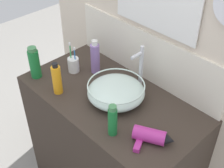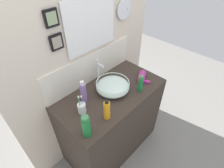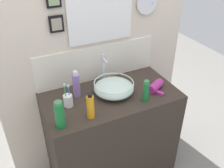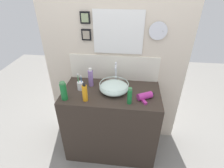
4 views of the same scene
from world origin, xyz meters
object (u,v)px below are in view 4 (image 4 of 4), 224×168
object	(u,v)px
glass_bowl_sink	(114,87)
shampoo_bottle	(130,96)
soap_dispenser	(91,78)
hair_drier	(146,96)
spray_bottle	(64,91)
lotion_bottle	(85,93)
toothbrush_cup	(80,86)
faucet	(116,72)

from	to	relation	value
glass_bowl_sink	shampoo_bottle	xyz separation A→B (m)	(0.17, -0.19, 0.03)
soap_dispenser	shampoo_bottle	world-z (taller)	soap_dispenser
hair_drier	spray_bottle	bearing A→B (deg)	-172.78
glass_bowl_sink	soap_dispenser	size ratio (longest dim) A/B	1.44
hair_drier	lotion_bottle	size ratio (longest dim) A/B	1.03
hair_drier	toothbrush_cup	bearing A→B (deg)	172.45
faucet	hair_drier	world-z (taller)	faucet
glass_bowl_sink	faucet	bearing A→B (deg)	90.00
glass_bowl_sink	lotion_bottle	xyz separation A→B (m)	(-0.27, -0.20, 0.04)
lotion_bottle	shampoo_bottle	size ratio (longest dim) A/B	1.11
toothbrush_cup	shampoo_bottle	size ratio (longest dim) A/B	1.11
hair_drier	toothbrush_cup	distance (m)	0.73
spray_bottle	lotion_bottle	world-z (taller)	spray_bottle
toothbrush_cup	soap_dispenser	xyz separation A→B (m)	(0.10, 0.09, 0.05)
shampoo_bottle	soap_dispenser	bearing A→B (deg)	147.57
spray_bottle	lotion_bottle	size ratio (longest dim) A/B	1.03
faucet	lotion_bottle	bearing A→B (deg)	-125.20
spray_bottle	hair_drier	bearing A→B (deg)	7.22
soap_dispenser	lotion_bottle	size ratio (longest dim) A/B	1.11
shampoo_bottle	hair_drier	bearing A→B (deg)	30.01
glass_bowl_sink	shampoo_bottle	size ratio (longest dim) A/B	1.78
glass_bowl_sink	lotion_bottle	bearing A→B (deg)	-144.32
glass_bowl_sink	toothbrush_cup	distance (m)	0.38
toothbrush_cup	hair_drier	bearing A→B (deg)	-7.55
glass_bowl_sink	soap_dispenser	xyz separation A→B (m)	(-0.28, 0.09, 0.05)
spray_bottle	toothbrush_cup	bearing A→B (deg)	60.57
hair_drier	toothbrush_cup	size ratio (longest dim) A/B	1.03
soap_dispenser	toothbrush_cup	bearing A→B (deg)	-136.75
faucet	hair_drier	bearing A→B (deg)	-40.09
spray_bottle	lotion_bottle	distance (m)	0.22
soap_dispenser	hair_drier	bearing A→B (deg)	-16.99
faucet	soap_dispenser	distance (m)	0.30
toothbrush_cup	spray_bottle	size ratio (longest dim) A/B	0.97
faucet	soap_dispenser	world-z (taller)	faucet
faucet	lotion_bottle	xyz separation A→B (m)	(-0.27, -0.39, -0.05)
toothbrush_cup	soap_dispenser	world-z (taller)	soap_dispenser
glass_bowl_sink	toothbrush_cup	xyz separation A→B (m)	(-0.38, -0.00, -0.00)
glass_bowl_sink	hair_drier	size ratio (longest dim) A/B	1.55
faucet	shampoo_bottle	bearing A→B (deg)	-65.70
spray_bottle	shampoo_bottle	world-z (taller)	spray_bottle
soap_dispenser	shampoo_bottle	xyz separation A→B (m)	(0.45, -0.29, -0.02)
soap_dispenser	glass_bowl_sink	bearing A→B (deg)	-18.46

